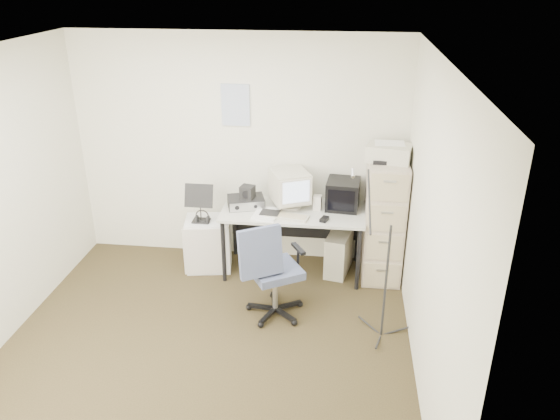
# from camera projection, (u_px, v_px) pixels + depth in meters

# --- Properties ---
(floor) EXTENTS (3.60, 3.60, 0.01)m
(floor) POSITION_uv_depth(u_px,v_px,m) (205.00, 350.00, 4.80)
(floor) COLOR #2E2816
(floor) RESTS_ON ground
(ceiling) EXTENTS (3.60, 3.60, 0.01)m
(ceiling) POSITION_uv_depth(u_px,v_px,m) (185.00, 58.00, 3.77)
(ceiling) COLOR white
(ceiling) RESTS_ON ground
(wall_back) EXTENTS (3.60, 0.02, 2.50)m
(wall_back) POSITION_uv_depth(u_px,v_px,m) (239.00, 151.00, 5.92)
(wall_back) COLOR silver
(wall_back) RESTS_ON ground
(wall_front) EXTENTS (3.60, 0.02, 2.50)m
(wall_front) POSITION_uv_depth(u_px,v_px,m) (101.00, 378.00, 2.66)
(wall_front) COLOR silver
(wall_front) RESTS_ON ground
(wall_right) EXTENTS (0.02, 3.60, 2.50)m
(wall_right) POSITION_uv_depth(u_px,v_px,m) (430.00, 233.00, 4.09)
(wall_right) COLOR silver
(wall_right) RESTS_ON ground
(wall_calendar) EXTENTS (0.30, 0.02, 0.44)m
(wall_calendar) POSITION_uv_depth(u_px,v_px,m) (236.00, 105.00, 5.70)
(wall_calendar) COLOR white
(wall_calendar) RESTS_ON wall_back
(filing_cabinet) EXTENTS (0.40, 0.60, 1.30)m
(filing_cabinet) POSITION_uv_depth(u_px,v_px,m) (384.00, 220.00, 5.70)
(filing_cabinet) COLOR beige
(filing_cabinet) RESTS_ON floor
(printer) EXTENTS (0.49, 0.39, 0.17)m
(printer) POSITION_uv_depth(u_px,v_px,m) (389.00, 153.00, 5.42)
(printer) COLOR #BBB8AC
(printer) RESTS_ON filing_cabinet
(desk) EXTENTS (1.50, 0.70, 0.73)m
(desk) POSITION_uv_depth(u_px,v_px,m) (293.00, 241.00, 5.89)
(desk) COLOR beige
(desk) RESTS_ON floor
(crt_monitor) EXTENTS (0.49, 0.50, 0.40)m
(crt_monitor) POSITION_uv_depth(u_px,v_px,m) (290.00, 189.00, 5.74)
(crt_monitor) COLOR #BBB8AC
(crt_monitor) RESTS_ON desk
(crt_tv) EXTENTS (0.36, 0.38, 0.31)m
(crt_tv) POSITION_uv_depth(u_px,v_px,m) (343.00, 194.00, 5.75)
(crt_tv) COLOR black
(crt_tv) RESTS_ON desk
(desk_speaker) EXTENTS (0.09, 0.09, 0.16)m
(desk_speaker) POSITION_uv_depth(u_px,v_px,m) (317.00, 203.00, 5.73)
(desk_speaker) COLOR beige
(desk_speaker) RESTS_ON desk
(keyboard) EXTENTS (0.48, 0.25, 0.03)m
(keyboard) POSITION_uv_depth(u_px,v_px,m) (286.00, 216.00, 5.57)
(keyboard) COLOR #BBB8AC
(keyboard) RESTS_ON desk
(mouse) EXTENTS (0.10, 0.13, 0.03)m
(mouse) POSITION_uv_depth(u_px,v_px,m) (324.00, 219.00, 5.50)
(mouse) COLOR black
(mouse) RESTS_ON desk
(radio_receiver) EXTENTS (0.44, 0.37, 0.11)m
(radio_receiver) POSITION_uv_depth(u_px,v_px,m) (246.00, 202.00, 5.81)
(radio_receiver) COLOR black
(radio_receiver) RESTS_ON desk
(radio_speaker) EXTENTS (0.16, 0.16, 0.14)m
(radio_speaker) POSITION_uv_depth(u_px,v_px,m) (247.00, 192.00, 5.74)
(radio_speaker) COLOR black
(radio_speaker) RESTS_ON radio_receiver
(papers) EXTENTS (0.28, 0.36, 0.02)m
(papers) POSITION_uv_depth(u_px,v_px,m) (266.00, 214.00, 5.63)
(papers) COLOR white
(papers) RESTS_ON desk
(pc_tower) EXTENTS (0.31, 0.53, 0.46)m
(pc_tower) POSITION_uv_depth(u_px,v_px,m) (339.00, 252.00, 5.95)
(pc_tower) COLOR #BBB8AC
(pc_tower) RESTS_ON floor
(office_chair) EXTENTS (0.78, 0.78, 0.99)m
(office_chair) POSITION_uv_depth(u_px,v_px,m) (275.00, 269.00, 5.10)
(office_chair) COLOR #454D62
(office_chair) RESTS_ON floor
(side_cart) EXTENTS (0.53, 0.45, 0.59)m
(side_cart) POSITION_uv_depth(u_px,v_px,m) (209.00, 243.00, 5.99)
(side_cart) COLOR white
(side_cart) RESTS_ON floor
(music_stand) EXTENTS (0.33, 0.22, 0.44)m
(music_stand) POSITION_uv_depth(u_px,v_px,m) (200.00, 203.00, 5.74)
(music_stand) COLOR black
(music_stand) RESTS_ON side_cart
(headphones) EXTENTS (0.21, 0.21, 0.03)m
(headphones) POSITION_uv_depth(u_px,v_px,m) (202.00, 219.00, 5.77)
(headphones) COLOR black
(headphones) RESTS_ON side_cart
(mic_stand) EXTENTS (0.02, 0.02, 1.45)m
(mic_stand) POSITION_uv_depth(u_px,v_px,m) (387.00, 265.00, 4.70)
(mic_stand) COLOR black
(mic_stand) RESTS_ON floor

